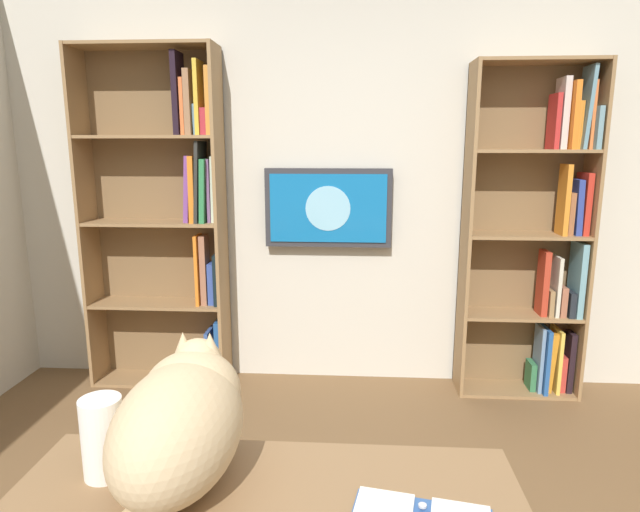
{
  "coord_description": "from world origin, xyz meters",
  "views": [
    {
      "loc": [
        -0.12,
        1.42,
        1.63
      ],
      "look_at": [
        0.05,
        -1.15,
        1.09
      ],
      "focal_mm": 30.33,
      "sensor_mm": 36.0,
      "label": 1
    }
  ],
  "objects_px": {
    "bookshelf_right": "(171,217)",
    "wall_mounted_tv": "(328,208)",
    "bookshelf_left": "(540,238)",
    "cat": "(183,416)",
    "paper_towel_roll": "(103,437)"
  },
  "relations": [
    {
      "from": "cat",
      "to": "paper_towel_roll",
      "type": "distance_m",
      "value": 0.22
    },
    {
      "from": "cat",
      "to": "paper_towel_roll",
      "type": "xyz_separation_m",
      "value": [
        0.21,
        0.02,
        -0.06
      ]
    },
    {
      "from": "bookshelf_right",
      "to": "wall_mounted_tv",
      "type": "distance_m",
      "value": 1.04
    },
    {
      "from": "bookshelf_right",
      "to": "cat",
      "type": "xyz_separation_m",
      "value": [
        -0.77,
        2.2,
        -0.23
      ]
    },
    {
      "from": "wall_mounted_tv",
      "to": "paper_towel_roll",
      "type": "bearing_deg",
      "value": 78.06
    },
    {
      "from": "bookshelf_left",
      "to": "wall_mounted_tv",
      "type": "relative_size",
      "value": 2.53
    },
    {
      "from": "bookshelf_left",
      "to": "wall_mounted_tv",
      "type": "height_order",
      "value": "bookshelf_left"
    },
    {
      "from": "bookshelf_right",
      "to": "wall_mounted_tv",
      "type": "xyz_separation_m",
      "value": [
        -1.04,
        -0.08,
        0.06
      ]
    },
    {
      "from": "bookshelf_left",
      "to": "paper_towel_roll",
      "type": "bearing_deg",
      "value": 50.17
    },
    {
      "from": "bookshelf_right",
      "to": "wall_mounted_tv",
      "type": "bearing_deg",
      "value": -175.74
    },
    {
      "from": "bookshelf_right",
      "to": "paper_towel_roll",
      "type": "xyz_separation_m",
      "value": [
        -0.55,
        2.22,
        -0.29
      ]
    },
    {
      "from": "bookshelf_right",
      "to": "cat",
      "type": "height_order",
      "value": "bookshelf_right"
    },
    {
      "from": "bookshelf_left",
      "to": "cat",
      "type": "height_order",
      "value": "bookshelf_left"
    },
    {
      "from": "bookshelf_right",
      "to": "paper_towel_roll",
      "type": "height_order",
      "value": "bookshelf_right"
    },
    {
      "from": "cat",
      "to": "bookshelf_left",
      "type": "bearing_deg",
      "value": -126.58
    }
  ]
}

